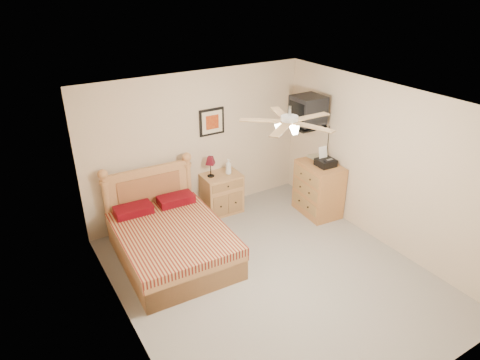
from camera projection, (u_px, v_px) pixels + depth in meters
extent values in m
plane|color=gray|center=(272.00, 276.00, 6.07)|extent=(4.50, 4.50, 0.00)
cube|color=white|center=(279.00, 105.00, 4.98)|extent=(4.00, 4.50, 0.04)
cube|color=beige|center=(198.00, 145.00, 7.25)|extent=(4.00, 0.04, 2.50)
cube|color=beige|center=(424.00, 302.00, 3.80)|extent=(4.00, 0.04, 2.50)
cube|color=beige|center=(124.00, 246.00, 4.58)|extent=(0.04, 4.50, 2.50)
cube|color=beige|center=(383.00, 166.00, 6.46)|extent=(0.04, 4.50, 2.50)
cube|color=tan|center=(221.00, 193.00, 7.59)|extent=(0.68, 0.52, 0.72)
imported|color=white|center=(228.00, 167.00, 7.42)|extent=(0.13, 0.13, 0.27)
cube|color=black|center=(212.00, 122.00, 7.20)|extent=(0.46, 0.04, 0.46)
cube|color=#A96A37|center=(318.00, 189.00, 7.49)|extent=(0.62, 0.84, 0.94)
imported|color=#ACA38A|center=(311.00, 159.00, 7.48)|extent=(0.20, 0.25, 0.02)
imported|color=tan|center=(311.00, 158.00, 7.47)|extent=(0.25, 0.30, 0.02)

